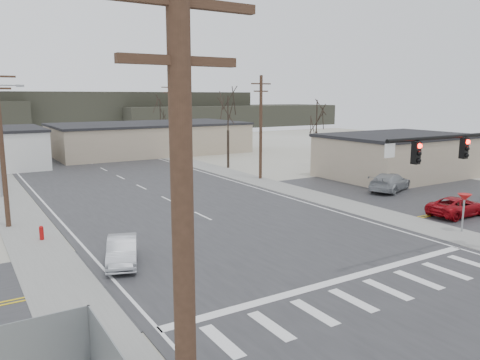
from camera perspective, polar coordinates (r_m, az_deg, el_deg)
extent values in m
plane|color=silver|center=(25.33, 3.83, -8.37)|extent=(140.00, 140.00, 0.00)
cube|color=#29292C|center=(38.10, -9.38, -2.11)|extent=(18.00, 110.00, 0.05)
cube|color=#29292C|center=(25.32, 3.83, -8.33)|extent=(90.00, 10.00, 0.04)
cube|color=#29292C|center=(43.26, 21.06, -1.19)|extent=(18.00, 20.00, 0.03)
cube|color=gray|center=(40.46, -26.21, -2.30)|extent=(3.00, 90.00, 0.06)
cube|color=gray|center=(47.23, 0.23, 0.43)|extent=(3.00, 90.00, 0.06)
cylinder|color=black|center=(23.76, 24.17, 4.83)|extent=(8.40, 0.18, 0.18)
cube|color=black|center=(24.82, 25.64, 3.51)|extent=(0.32, 0.30, 1.00)
cube|color=black|center=(21.96, 20.66, 3.12)|extent=(0.32, 0.30, 1.00)
sphere|color=#FF0C05|center=(24.69, 26.02, 4.20)|extent=(0.22, 0.22, 0.22)
sphere|color=#FF0C05|center=(21.83, 21.06, 3.90)|extent=(0.22, 0.22, 0.22)
cube|color=silver|center=(20.63, 17.79, 3.43)|extent=(0.60, 0.04, 0.60)
cylinder|color=#A50C0C|center=(28.82, -23.03, -6.15)|extent=(0.24, 0.24, 0.70)
sphere|color=#A50C0C|center=(28.71, -23.08, -5.38)|extent=(0.24, 0.24, 0.24)
cylinder|color=gray|center=(30.91, 25.54, -3.92)|extent=(0.10, 0.10, 2.10)
cone|color=#A50C0C|center=(30.68, 25.70, -1.92)|extent=(0.80, 0.80, 0.40)
cube|color=tan|center=(68.16, -10.97, 4.93)|extent=(26.00, 14.00, 4.00)
cube|color=black|center=(68.00, -11.03, 6.73)|extent=(26.30, 14.30, 0.30)
cube|color=tan|center=(49.73, 18.54, 2.69)|extent=(14.00, 10.00, 4.00)
cube|color=black|center=(49.52, 18.68, 5.15)|extent=(14.30, 10.30, 0.30)
cylinder|color=#422B1E|center=(6.78, -6.73, -16.75)|extent=(0.30, 0.30, 10.00)
cube|color=#422B1E|center=(6.15, -7.60, 20.75)|extent=(2.20, 0.12, 0.12)
cube|color=#422B1E|center=(6.06, -7.44, 14.24)|extent=(1.60, 0.12, 0.12)
cylinder|color=#422B1E|center=(31.75, -27.06, 3.56)|extent=(0.30, 0.30, 10.00)
cylinder|color=#422B1E|center=(45.46, 2.55, 6.35)|extent=(0.30, 0.30, 10.00)
cube|color=#422B1E|center=(45.37, 2.59, 11.64)|extent=(2.20, 0.12, 0.12)
cube|color=#422B1E|center=(45.35, 2.58, 10.76)|extent=(1.60, 0.12, 0.12)
cylinder|color=#422B1E|center=(64.81, -8.54, 7.40)|extent=(0.30, 0.30, 10.00)
cube|color=#422B1E|center=(64.75, -8.64, 11.11)|extent=(2.20, 0.12, 0.12)
cube|color=#422B1E|center=(64.74, -8.63, 10.49)|extent=(1.60, 0.12, 0.12)
cylinder|color=gray|center=(41.70, -26.63, 10.31)|extent=(2.00, 0.12, 0.12)
cube|color=gray|center=(41.81, -25.24, 10.34)|extent=(0.60, 0.25, 0.18)
cylinder|color=#2C221B|center=(52.99, -1.46, 3.78)|extent=(0.28, 0.28, 4.25)
cylinder|color=#2C221B|center=(52.70, -1.48, 7.92)|extent=(0.14, 0.14, 4.25)
cylinder|color=#2C221B|center=(77.40, -9.62, 5.59)|extent=(0.28, 0.28, 4.00)
cylinder|color=#2C221B|center=(77.20, -9.70, 8.25)|extent=(0.14, 0.14, 4.00)
cylinder|color=#2C221B|center=(55.28, 9.22, 3.79)|extent=(0.28, 0.28, 4.00)
cylinder|color=#2C221B|center=(55.00, 9.33, 7.52)|extent=(0.14, 0.14, 4.00)
cube|color=#333026|center=(119.14, -17.76, 8.03)|extent=(80.00, 18.00, 9.00)
cube|color=#333026|center=(126.95, -1.39, 7.82)|extent=(60.00, 18.00, 5.50)
imported|color=#9FA3AA|center=(23.54, -14.17, -8.35)|extent=(2.62, 4.17, 1.30)
imported|color=black|center=(64.95, -19.69, 3.17)|extent=(3.44, 5.32, 1.43)
imported|color=black|center=(82.53, -22.30, 4.44)|extent=(2.18, 4.76, 1.58)
imported|color=maroon|center=(35.01, 25.00, -2.94)|extent=(4.62, 2.15, 1.28)
imported|color=gray|center=(42.00, 17.80, -0.22)|extent=(5.78, 3.93, 1.55)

